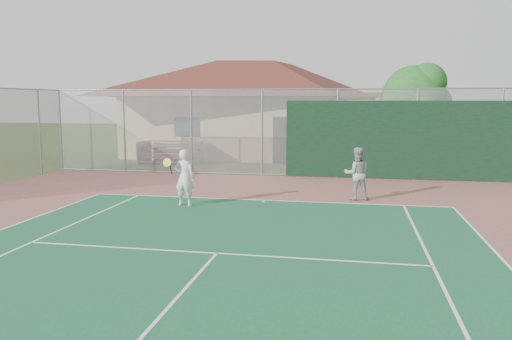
# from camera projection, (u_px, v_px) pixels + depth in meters

# --- Properties ---
(back_fence) EXTENTS (20.08, 0.11, 3.53)m
(back_fence) POSITION_uv_depth(u_px,v_px,m) (340.00, 136.00, 19.60)
(back_fence) COLOR gray
(back_fence) RESTS_ON ground
(clubhouse) EXTENTS (14.38, 9.60, 6.20)m
(clubhouse) POSITION_uv_depth(u_px,v_px,m) (256.00, 99.00, 28.73)
(clubhouse) COLOR #C8B480
(clubhouse) RESTS_ON ground
(bleachers) EXTENTS (2.95, 1.80, 1.08)m
(bleachers) POSITION_uv_depth(u_px,v_px,m) (170.00, 152.00, 24.41)
(bleachers) COLOR #B73B2A
(bleachers) RESTS_ON ground
(tree) EXTENTS (3.42, 3.24, 4.77)m
(tree) POSITION_uv_depth(u_px,v_px,m) (415.00, 99.00, 23.21)
(tree) COLOR #3A2815
(tree) RESTS_ON ground
(player_white_front) EXTENTS (0.89, 0.67, 1.64)m
(player_white_front) POSITION_uv_depth(u_px,v_px,m) (184.00, 178.00, 14.38)
(player_white_front) COLOR silver
(player_white_front) RESTS_ON ground
(player_grey_back) EXTENTS (0.89, 0.75, 1.61)m
(player_grey_back) POSITION_uv_depth(u_px,v_px,m) (357.00, 174.00, 15.27)
(player_grey_back) COLOR #9D9FA1
(player_grey_back) RESTS_ON ground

